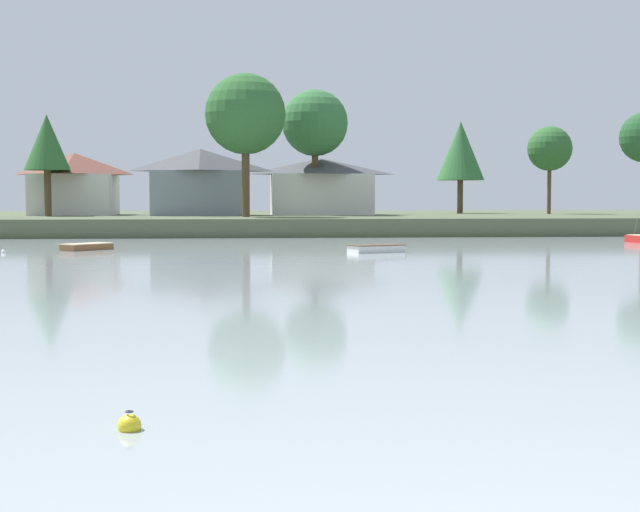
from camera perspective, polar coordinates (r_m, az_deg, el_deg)
name	(u,v)px	position (r m, az deg, el deg)	size (l,w,h in m)	color
far_shore_bank	(258,221)	(109.91, -3.89, 2.21)	(166.20, 58.39, 1.66)	#4C563D
dinghy_white	(376,250)	(58.75, 3.51, 0.39)	(3.94, 2.84, 0.68)	white
dinghy_wood	(87,248)	(63.45, -14.34, 0.51)	(3.57, 3.71, 0.62)	brown
mooring_buoy_yellow	(130,426)	(14.00, -11.79, -10.33)	(0.35, 0.35, 0.40)	yellow
mooring_buoy_white	(4,252)	(61.46, -19.12, 0.24)	(0.32, 0.32, 0.37)	white
shore_tree_far_right	(245,115)	(91.21, -4.68, 8.79)	(7.96, 7.96, 14.11)	brown
shore_tree_inland_a	(550,149)	(113.00, 14.13, 6.49)	(5.31, 5.31, 10.44)	brown
shore_tree_center_left	(461,151)	(115.45, 8.76, 6.48)	(5.94, 5.94, 11.40)	brown
shore_tree_far_left	(47,143)	(99.21, -16.66, 6.75)	(4.72, 4.72, 10.53)	brown
shore_tree_center_right	(315,123)	(100.62, -0.31, 8.26)	(7.23, 7.23, 13.69)	brown
cottage_behind_trees	(201,181)	(99.93, -7.45, 4.66)	(11.19, 7.36, 7.18)	gray
cottage_eastern	(321,186)	(103.21, 0.06, 4.41)	(12.00, 8.36, 6.35)	silver
cottage_hillside	(75,183)	(105.49, -15.04, 4.43)	(9.34, 10.26, 6.89)	silver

